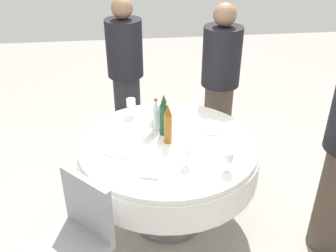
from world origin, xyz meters
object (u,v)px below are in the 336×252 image
object	(u,v)px
bottle_amber_east	(168,125)
wine_glass_inner	(228,157)
bottle_clear_near	(156,115)
dining_table	(168,159)
plate_left	(120,148)
wine_glass_north	(131,103)
wine_glass_south	(187,151)
wine_glass_mid	(149,124)
person_front	(126,76)
chair_inner	(77,233)
plate_outer	(211,128)
person_east	(220,86)
bottle_dark_green_front	(164,115)

from	to	relation	value
bottle_amber_east	wine_glass_inner	size ratio (longest dim) A/B	2.19
bottle_clear_near	wine_glass_inner	size ratio (longest dim) A/B	1.78
dining_table	plate_left	size ratio (longest dim) A/B	5.33
wine_glass_north	wine_glass_south	bearing A→B (deg)	-155.54
wine_glass_mid	wine_glass_inner	xyz separation A→B (m)	(-0.49, -0.47, 0.00)
bottle_amber_east	plate_left	size ratio (longest dim) A/B	1.24
wine_glass_mid	person_front	world-z (taller)	person_front
person_front	chair_inner	world-z (taller)	person_front
wine_glass_north	plate_left	xyz separation A→B (m)	(-0.50, 0.10, -0.10)
wine_glass_mid	plate_left	distance (m)	0.28
plate_outer	chair_inner	distance (m)	1.25
bottle_clear_near	wine_glass_mid	world-z (taller)	bottle_clear_near
wine_glass_south	plate_left	size ratio (longest dim) A/B	0.59
wine_glass_south	wine_glass_north	distance (m)	0.81
wine_glass_mid	person_east	bearing A→B (deg)	-45.78
plate_left	person_front	bearing A→B (deg)	-3.46
wine_glass_north	person_front	size ratio (longest dim) A/B	0.09
dining_table	plate_outer	bearing A→B (deg)	-66.71
plate_outer	wine_glass_north	bearing A→B (deg)	63.73
plate_left	person_front	world-z (taller)	person_front
bottle_clear_near	person_east	bearing A→B (deg)	-47.46
dining_table	wine_glass_south	xyz separation A→B (m)	(-0.29, -0.09, 0.26)
bottle_clear_near	wine_glass_inner	xyz separation A→B (m)	(-0.59, -0.40, -0.01)
bottle_amber_east	dining_table	bearing A→B (deg)	-29.36
wine_glass_north	plate_outer	size ratio (longest dim) A/B	0.65
bottle_amber_east	wine_glass_mid	xyz separation A→B (m)	(0.11, 0.13, -0.04)
wine_glass_south	plate_outer	world-z (taller)	wine_glass_south
bottle_dark_green_front	wine_glass_north	distance (m)	0.40
wine_glass_inner	wine_glass_south	bearing A→B (deg)	69.00
person_east	chair_inner	distance (m)	1.85
wine_glass_north	bottle_dark_green_front	bearing A→B (deg)	-144.55
plate_outer	chair_inner	bearing A→B (deg)	127.99
dining_table	wine_glass_inner	size ratio (longest dim) A/B	9.37
plate_left	person_east	size ratio (longest dim) A/B	0.16
person_front	wine_glass_north	bearing A→B (deg)	-101.38
wine_glass_mid	chair_inner	world-z (taller)	wine_glass_mid
wine_glass_north	plate_outer	distance (m)	0.67
bottle_clear_near	wine_glass_south	world-z (taller)	bottle_clear_near
bottle_amber_east	plate_outer	distance (m)	0.41
bottle_dark_green_front	person_front	bearing A→B (deg)	14.19
plate_outer	person_east	bearing A→B (deg)	-19.03
dining_table	bottle_dark_green_front	size ratio (longest dim) A/B	4.00
plate_outer	person_front	size ratio (longest dim) A/B	0.14
bottle_amber_east	plate_left	world-z (taller)	bottle_amber_east
bottle_clear_near	bottle_amber_east	distance (m)	0.22
person_east	person_front	size ratio (longest dim) A/B	1.00
wine_glass_inner	chair_inner	world-z (taller)	wine_glass_inner
bottle_clear_near	bottle_dark_green_front	world-z (taller)	bottle_dark_green_front
person_east	chair_inner	world-z (taller)	person_east
wine_glass_south	person_east	bearing A→B (deg)	-24.07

